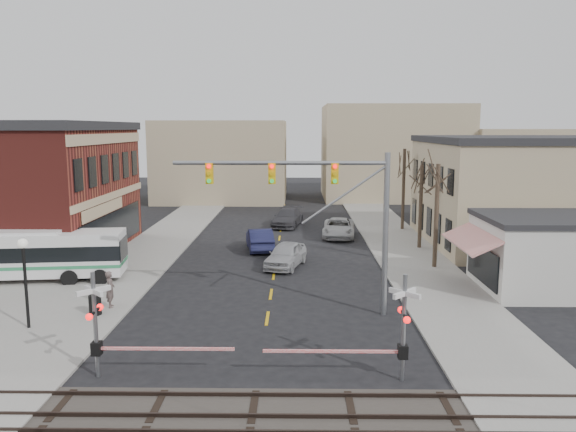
% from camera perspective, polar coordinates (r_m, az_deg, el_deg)
% --- Properties ---
extents(ground, '(160.00, 160.00, 0.00)m').
position_cam_1_polar(ground, '(25.80, -2.35, -11.84)').
color(ground, black).
rests_on(ground, ground).
extents(sidewalk_west, '(5.00, 60.00, 0.12)m').
position_cam_1_polar(sidewalk_west, '(46.31, -12.79, -2.60)').
color(sidewalk_west, gray).
rests_on(sidewalk_west, ground).
extents(sidewalk_east, '(5.00, 60.00, 0.12)m').
position_cam_1_polar(sidewalk_east, '(45.74, 11.05, -2.69)').
color(sidewalk_east, gray).
rests_on(sidewalk_east, ground).
extents(ballast_strip, '(160.00, 5.00, 0.06)m').
position_cam_1_polar(ballast_strip, '(18.54, -3.81, -20.55)').
color(ballast_strip, '#332D28').
rests_on(ballast_strip, ground).
extents(rail_tracks, '(160.00, 3.91, 0.14)m').
position_cam_1_polar(rail_tracks, '(18.50, -3.81, -20.31)').
color(rail_tracks, '#2D231E').
rests_on(rail_tracks, ground).
extents(tan_building, '(20.30, 15.30, 8.50)m').
position_cam_1_polar(tan_building, '(48.91, 25.78, 2.31)').
color(tan_building, tan).
rests_on(tan_building, ground).
extents(awning_shop, '(9.74, 6.20, 4.30)m').
position_cam_1_polar(awning_shop, '(35.04, 25.46, -3.44)').
color(awning_shop, beige).
rests_on(awning_shop, ground).
extents(tree_east_a, '(0.28, 0.28, 6.75)m').
position_cam_1_polar(tree_east_a, '(37.64, 14.83, 0.00)').
color(tree_east_a, '#382B21').
rests_on(tree_east_a, sidewalk_east).
extents(tree_east_b, '(0.28, 0.28, 6.30)m').
position_cam_1_polar(tree_east_b, '(43.52, 13.32, 0.94)').
color(tree_east_b, '#382B21').
rests_on(tree_east_b, sidewalk_east).
extents(tree_east_c, '(0.28, 0.28, 7.20)m').
position_cam_1_polar(tree_east_c, '(51.29, 11.65, 2.69)').
color(tree_east_c, '#382B21').
rests_on(tree_east_c, sidewalk_east).
extents(transit_bus, '(11.89, 3.90, 3.00)m').
position_cam_1_polar(transit_bus, '(37.04, -25.28, -3.52)').
color(transit_bus, silver).
rests_on(transit_bus, ground).
extents(traffic_signal_mast, '(10.37, 0.30, 8.00)m').
position_cam_1_polar(traffic_signal_mast, '(27.03, 4.04, 1.71)').
color(traffic_signal_mast, gray).
rests_on(traffic_signal_mast, ground).
extents(rr_crossing_west, '(5.60, 1.36, 4.00)m').
position_cam_1_polar(rr_crossing_west, '(21.99, -17.91, -10.58)').
color(rr_crossing_west, gray).
rests_on(rr_crossing_west, ground).
extents(rr_crossing_east, '(5.60, 1.36, 4.00)m').
position_cam_1_polar(rr_crossing_east, '(21.01, 10.49, -11.20)').
color(rr_crossing_east, gray).
rests_on(rr_crossing_east, ground).
extents(street_lamp, '(0.44, 0.44, 4.15)m').
position_cam_1_polar(street_lamp, '(27.92, -25.22, -4.44)').
color(street_lamp, black).
rests_on(street_lamp, sidewalk_west).
extents(trash_bin, '(0.60, 0.60, 0.97)m').
position_cam_1_polar(trash_bin, '(29.26, -19.01, -8.54)').
color(trash_bin, black).
rests_on(trash_bin, sidewalk_west).
extents(car_a, '(3.17, 5.15, 1.64)m').
position_cam_1_polar(car_a, '(37.29, -0.23, -3.97)').
color(car_a, '#9E9FA3').
rests_on(car_a, ground).
extents(car_b, '(2.53, 5.25, 1.66)m').
position_cam_1_polar(car_b, '(42.46, -2.89, -2.37)').
color(car_b, '#17193B').
rests_on(car_b, ground).
extents(car_c, '(3.13, 5.85, 1.56)m').
position_cam_1_polar(car_c, '(47.62, 5.17, -1.21)').
color(car_c, '#BDBDBD').
rests_on(car_c, ground).
extents(car_d, '(3.28, 5.95, 1.63)m').
position_cam_1_polar(car_d, '(52.61, -0.07, -0.17)').
color(car_d, '#37363B').
rests_on(car_d, ground).
extents(pedestrian_near, '(0.61, 0.77, 1.87)m').
position_cam_1_polar(pedestrian_near, '(30.08, -17.61, -7.10)').
color(pedestrian_near, '#5A4B48').
rests_on(pedestrian_near, sidewalk_west).
extents(pedestrian_far, '(1.00, 0.90, 1.67)m').
position_cam_1_polar(pedestrian_far, '(35.76, -19.40, -4.82)').
color(pedestrian_far, '#323F58').
rests_on(pedestrian_far, sidewalk_west).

